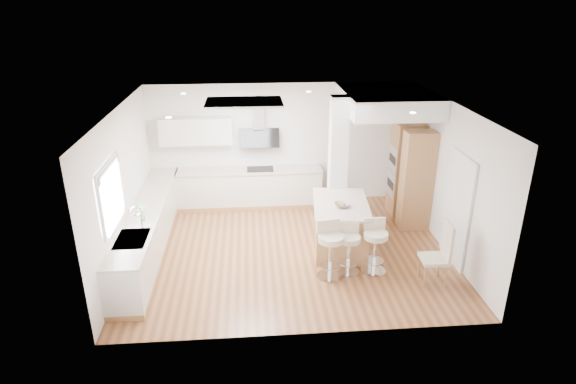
{
  "coord_description": "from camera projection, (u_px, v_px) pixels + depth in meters",
  "views": [
    {
      "loc": [
        -0.72,
        -8.18,
        4.61
      ],
      "look_at": [
        -0.01,
        0.4,
        1.06
      ],
      "focal_mm": 30.0,
      "sensor_mm": 36.0,
      "label": 1
    }
  ],
  "objects": [
    {
      "name": "counter_back",
      "position": [
        242.0,
        178.0,
        11.07
      ],
      "size": [
        3.62,
        0.63,
        2.5
      ],
      "color": "#B37E4C",
      "rests_on": "ground"
    },
    {
      "name": "oven_column",
      "position": [
        410.0,
        174.0,
        10.29
      ],
      "size": [
        0.63,
        1.21,
        2.1
      ],
      "color": "#B37E4C",
      "rests_on": "ground"
    },
    {
      "name": "pillar",
      "position": [
        338.0,
        165.0,
        9.78
      ],
      "size": [
        0.35,
        0.35,
        2.8
      ],
      "color": "white",
      "rests_on": "ground"
    },
    {
      "name": "bar_stool_c",
      "position": [
        375.0,
        243.0,
        8.44
      ],
      "size": [
        0.46,
        0.46,
        0.99
      ],
      "rotation": [
        0.0,
        0.0,
        -0.03
      ],
      "color": "silver",
      "rests_on": "ground"
    },
    {
      "name": "counter_left",
      "position": [
        149.0,
        229.0,
        9.19
      ],
      "size": [
        0.63,
        4.5,
        1.35
      ],
      "color": "#B37E4C",
      "rests_on": "ground"
    },
    {
      "name": "doorway_right",
      "position": [
        458.0,
        211.0,
        8.65
      ],
      "size": [
        0.05,
        1.0,
        2.1
      ],
      "color": "#453E36",
      "rests_on": "ground"
    },
    {
      "name": "bar_stool_a",
      "position": [
        330.0,
        247.0,
        8.26
      ],
      "size": [
        0.54,
        0.54,
        1.04
      ],
      "rotation": [
        0.0,
        0.0,
        0.17
      ],
      "color": "silver",
      "rests_on": "ground"
    },
    {
      "name": "skylight",
      "position": [
        245.0,
        103.0,
        8.79
      ],
      "size": [
        4.1,
        2.1,
        0.06
      ],
      "color": "white",
      "rests_on": "ground"
    },
    {
      "name": "dining_chair",
      "position": [
        441.0,
        251.0,
        8.08
      ],
      "size": [
        0.46,
        0.46,
        1.13
      ],
      "rotation": [
        0.0,
        0.0,
        -0.05
      ],
      "color": "beige",
      "rests_on": "ground"
    },
    {
      "name": "ground",
      "position": [
        290.0,
        250.0,
        9.35
      ],
      "size": [
        6.0,
        6.0,
        0.0
      ],
      "primitive_type": "plane",
      "color": "brown",
      "rests_on": "ground"
    },
    {
      "name": "wall_right",
      "position": [
        449.0,
        178.0,
        9.05
      ],
      "size": [
        0.04,
        5.0,
        2.8
      ],
      "primitive_type": "cube",
      "color": "white",
      "rests_on": "ground"
    },
    {
      "name": "ceiling",
      "position": [
        290.0,
        250.0,
        9.35
      ],
      "size": [
        6.0,
        5.0,
        0.02
      ],
      "primitive_type": "cube",
      "color": "white",
      "rests_on": "ground"
    },
    {
      "name": "wall_left",
      "position": [
        123.0,
        188.0,
        8.59
      ],
      "size": [
        0.04,
        5.0,
        2.8
      ],
      "primitive_type": "cube",
      "color": "white",
      "rests_on": "ground"
    },
    {
      "name": "window_left",
      "position": [
        111.0,
        192.0,
        7.65
      ],
      "size": [
        0.06,
        1.28,
        1.07
      ],
      "color": "white",
      "rests_on": "ground"
    },
    {
      "name": "peninsula",
      "position": [
        340.0,
        225.0,
        9.28
      ],
      "size": [
        1.19,
        1.65,
        1.02
      ],
      "rotation": [
        0.0,
        0.0,
        -0.11
      ],
      "color": "#B37E4C",
      "rests_on": "ground"
    },
    {
      "name": "soffit",
      "position": [
        387.0,
        101.0,
        9.81
      ],
      "size": [
        1.78,
        2.2,
        0.4
      ],
      "color": "white",
      "rests_on": "ground"
    },
    {
      "name": "bar_stool_b",
      "position": [
        349.0,
        246.0,
        8.43
      ],
      "size": [
        0.45,
        0.45,
        0.93
      ],
      "rotation": [
        0.0,
        0.0,
        -0.1
      ],
      "color": "silver",
      "rests_on": "ground"
    },
    {
      "name": "wall_back",
      "position": [
        281.0,
        144.0,
        11.12
      ],
      "size": [
        6.0,
        0.04,
        2.8
      ],
      "primitive_type": "cube",
      "color": "white",
      "rests_on": "ground"
    }
  ]
}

